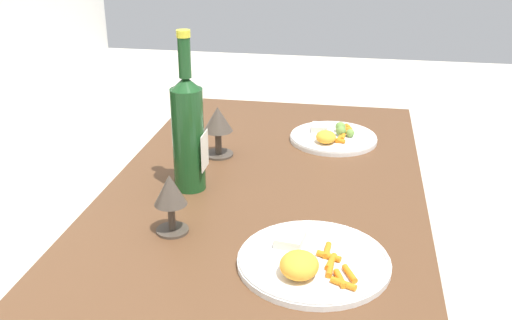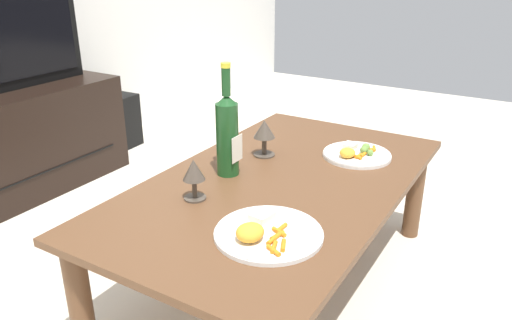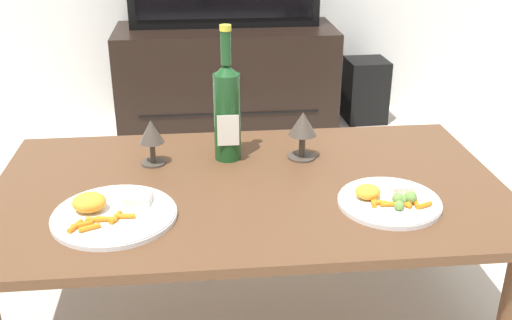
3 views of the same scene
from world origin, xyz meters
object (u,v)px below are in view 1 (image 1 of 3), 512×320
(goblet_left, at_px, (170,194))
(goblet_right, at_px, (218,123))
(wine_bottle, at_px, (188,130))
(dinner_plate_left, at_px, (312,260))
(dinner_plate_right, at_px, (333,137))
(dining_table, at_px, (265,207))

(goblet_left, height_order, goblet_right, goblet_right)
(wine_bottle, relative_size, goblet_right, 2.76)
(goblet_left, distance_m, dinner_plate_left, 0.33)
(goblet_right, xyz_separation_m, dinner_plate_right, (0.17, -0.31, -0.08))
(dinner_plate_left, relative_size, dinner_plate_right, 1.16)
(wine_bottle, height_order, dinner_plate_left, wine_bottle)
(dinner_plate_left, bearing_deg, goblet_right, 30.81)
(wine_bottle, height_order, dinner_plate_right, wine_bottle)
(goblet_left, bearing_deg, dinner_plate_left, -104.96)
(dining_table, height_order, wine_bottle, wine_bottle)
(goblet_left, relative_size, dinner_plate_left, 0.45)
(wine_bottle, distance_m, goblet_left, 0.23)
(dinner_plate_left, height_order, dinner_plate_right, dinner_plate_left)
(goblet_right, relative_size, dinner_plate_right, 0.55)
(goblet_left, height_order, dinner_plate_right, goblet_left)
(wine_bottle, xyz_separation_m, dinner_plate_left, (-0.30, -0.33, -0.14))
(wine_bottle, xyz_separation_m, goblet_left, (-0.22, -0.02, -0.06))
(goblet_right, bearing_deg, dining_table, -136.54)
(dining_table, relative_size, goblet_right, 9.62)
(wine_bottle, xyz_separation_m, goblet_right, (0.22, -0.02, -0.06))
(dining_table, bearing_deg, dinner_plate_right, -23.77)
(dinner_plate_left, bearing_deg, wine_bottle, 47.66)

